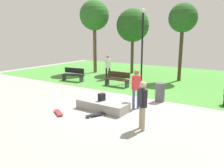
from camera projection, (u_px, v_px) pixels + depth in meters
ground_plane at (118, 107)px, 9.84m from camera, size 28.00×28.00×0.00m
grass_lawn at (174, 78)px, 16.37m from camera, size 26.60×12.00×0.01m
concrete_ledge at (103, 105)px, 9.39m from camera, size 2.25×0.89×0.39m
backpack_on_ledge at (102, 97)px, 9.38m from camera, size 0.25×0.31×0.32m
skater_performing_trick at (143, 102)px, 7.25m from camera, size 0.37×0.36×1.67m
skater_watching at (136, 86)px, 9.35m from camera, size 0.35×0.38×1.73m
skateboard_by_ledge at (58, 112)px, 8.90m from camera, size 0.80×0.56×0.08m
skateboard_spare at (95, 115)px, 8.65m from camera, size 0.54×0.80×0.08m
park_bench_by_oak at (117, 79)px, 13.72m from camera, size 1.60×0.47×0.91m
park_bench_near_lamppost at (73, 74)px, 15.30m from camera, size 1.65×0.67×0.91m
tree_young_birch at (183, 19)px, 14.64m from camera, size 1.92×1.92×5.25m
tree_slender_maple at (133, 26)px, 17.78m from camera, size 2.66×2.66×5.27m
tree_tall_oak at (94, 16)px, 18.07m from camera, size 2.43×2.43×5.99m
lamp_post at (142, 39)px, 14.91m from camera, size 0.28×0.28×4.89m
trash_bin at (160, 92)px, 10.52m from camera, size 0.46×0.46×0.91m
pedestrian_with_backpack at (108, 65)px, 15.71m from camera, size 0.42×0.44×1.77m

